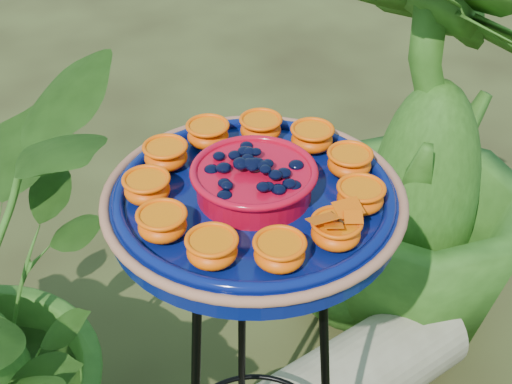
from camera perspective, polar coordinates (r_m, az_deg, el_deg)
tripod_stand at (r=1.34m, az=-0.13°, el=-13.51°), size 0.41×0.41×0.87m
feeder_dish at (r=1.07m, az=-0.16°, el=-0.27°), size 0.57×0.57×0.10m
driftwood_log at (r=1.85m, az=7.09°, el=-15.03°), size 0.68×0.26×0.22m
shrub_back_right at (r=1.86m, az=13.67°, el=2.64°), size 0.75×0.75×1.09m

